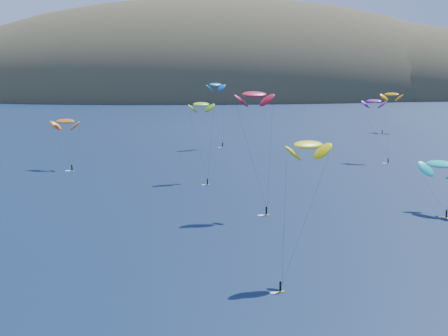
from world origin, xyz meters
name	(u,v)px	position (x,y,z in m)	size (l,w,h in m)	color
island	(237,105)	(39.40, 562.36, -10.74)	(730.00, 300.00, 210.00)	#3D3526
kitesurfer_1	(65,121)	(-55.99, 138.16, 14.05)	(9.70, 11.37, 16.59)	#BAD818
kitesurfer_2	(308,145)	(-2.65, 37.94, 19.62)	(10.47, 12.84, 21.78)	#BAD818
kitesurfer_3	(201,104)	(-15.40, 116.85, 20.44)	(8.14, 13.47, 22.56)	#BAD818
kitesurfer_4	(216,85)	(-7.09, 182.12, 23.35)	(8.79, 7.73, 25.65)	#BAD818
kitesurfer_5	(440,164)	(34.25, 74.28, 10.19)	(9.44, 13.07, 12.92)	#BAD818
kitesurfer_6	(374,101)	(42.22, 145.17, 19.23)	(8.33, 12.34, 21.39)	#BAD818
kitesurfer_9	(254,95)	(-5.80, 78.06, 25.09)	(9.11, 8.51, 27.52)	#BAD818
kitesurfer_11	(392,94)	(76.84, 226.19, 17.10)	(13.17, 15.43, 19.97)	#BAD818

